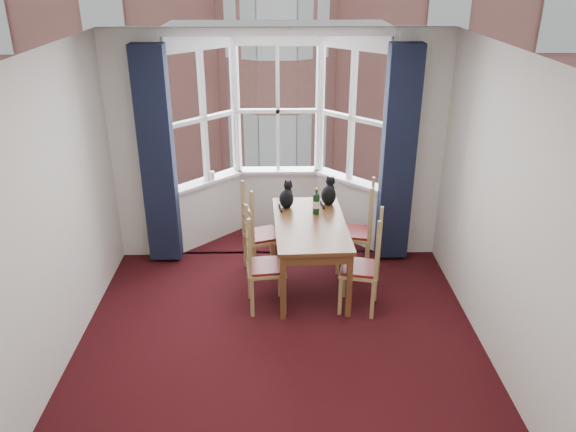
{
  "coord_description": "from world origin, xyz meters",
  "views": [
    {
      "loc": [
        -0.01,
        -4.24,
        3.45
      ],
      "look_at": [
        0.1,
        1.05,
        1.05
      ],
      "focal_mm": 35.0,
      "sensor_mm": 36.0,
      "label": 1
    }
  ],
  "objects_px": {
    "chair_right_near": "(368,270)",
    "chair_right_far": "(362,234)",
    "chair_left_near": "(258,268)",
    "cat_left": "(287,197)",
    "chair_left_far": "(256,237)",
    "candle_tall": "(212,176)",
    "cat_right": "(329,193)",
    "wine_bottle": "(316,203)",
    "dining_table": "(310,230)"
  },
  "relations": [
    {
      "from": "chair_right_near",
      "to": "wine_bottle",
      "type": "height_order",
      "value": "wine_bottle"
    },
    {
      "from": "chair_left_far",
      "to": "candle_tall",
      "type": "height_order",
      "value": "candle_tall"
    },
    {
      "from": "chair_right_far",
      "to": "chair_left_near",
      "type": "bearing_deg",
      "value": -146.9
    },
    {
      "from": "chair_right_near",
      "to": "cat_left",
      "type": "bearing_deg",
      "value": 130.84
    },
    {
      "from": "chair_right_far",
      "to": "cat_right",
      "type": "distance_m",
      "value": 0.63
    },
    {
      "from": "chair_left_near",
      "to": "candle_tall",
      "type": "bearing_deg",
      "value": 111.06
    },
    {
      "from": "chair_left_far",
      "to": "dining_table",
      "type": "bearing_deg",
      "value": -23.54
    },
    {
      "from": "chair_left_near",
      "to": "cat_left",
      "type": "xyz_separation_m",
      "value": [
        0.33,
        0.92,
        0.44
      ]
    },
    {
      "from": "chair_left_far",
      "to": "cat_right",
      "type": "xyz_separation_m",
      "value": [
        0.88,
        0.26,
        0.45
      ]
    },
    {
      "from": "chair_left_far",
      "to": "chair_right_near",
      "type": "height_order",
      "value": "same"
    },
    {
      "from": "candle_tall",
      "to": "chair_left_near",
      "type": "bearing_deg",
      "value": -68.94
    },
    {
      "from": "cat_right",
      "to": "chair_left_near",
      "type": "bearing_deg",
      "value": -129.69
    },
    {
      "from": "chair_left_far",
      "to": "cat_left",
      "type": "relative_size",
      "value": 2.78
    },
    {
      "from": "chair_left_near",
      "to": "cat_right",
      "type": "height_order",
      "value": "cat_right"
    },
    {
      "from": "chair_right_near",
      "to": "cat_left",
      "type": "relative_size",
      "value": 2.78
    },
    {
      "from": "chair_left_near",
      "to": "cat_left",
      "type": "height_order",
      "value": "cat_left"
    },
    {
      "from": "chair_left_near",
      "to": "cat_right",
      "type": "relative_size",
      "value": 2.64
    },
    {
      "from": "cat_left",
      "to": "chair_left_far",
      "type": "bearing_deg",
      "value": -154.74
    },
    {
      "from": "wine_bottle",
      "to": "candle_tall",
      "type": "xyz_separation_m",
      "value": [
        -1.29,
        0.91,
        0.0
      ]
    },
    {
      "from": "chair_left_far",
      "to": "cat_left",
      "type": "bearing_deg",
      "value": 25.26
    },
    {
      "from": "dining_table",
      "to": "chair_left_near",
      "type": "height_order",
      "value": "chair_left_near"
    },
    {
      "from": "chair_left_far",
      "to": "cat_left",
      "type": "height_order",
      "value": "cat_left"
    },
    {
      "from": "wine_bottle",
      "to": "chair_left_near",
      "type": "bearing_deg",
      "value": -133.01
    },
    {
      "from": "chair_left_far",
      "to": "chair_right_near",
      "type": "bearing_deg",
      "value": -33.46
    },
    {
      "from": "cat_right",
      "to": "candle_tall",
      "type": "distance_m",
      "value": 1.59
    },
    {
      "from": "cat_left",
      "to": "wine_bottle",
      "type": "height_order",
      "value": "cat_left"
    },
    {
      "from": "candle_tall",
      "to": "dining_table",
      "type": "bearing_deg",
      "value": -43.69
    },
    {
      "from": "cat_left",
      "to": "chair_right_near",
      "type": "bearing_deg",
      "value": -49.16
    },
    {
      "from": "chair_left_far",
      "to": "chair_right_far",
      "type": "height_order",
      "value": "same"
    },
    {
      "from": "chair_left_far",
      "to": "chair_right_far",
      "type": "xyz_separation_m",
      "value": [
        1.27,
        0.06,
        0.0
      ]
    },
    {
      "from": "dining_table",
      "to": "chair_right_near",
      "type": "height_order",
      "value": "chair_right_near"
    },
    {
      "from": "chair_left_near",
      "to": "cat_left",
      "type": "bearing_deg",
      "value": 70.37
    },
    {
      "from": "dining_table",
      "to": "cat_right",
      "type": "xyz_separation_m",
      "value": [
        0.25,
        0.53,
        0.23
      ]
    },
    {
      "from": "chair_left_far",
      "to": "cat_right",
      "type": "bearing_deg",
      "value": 16.62
    },
    {
      "from": "wine_bottle",
      "to": "chair_right_near",
      "type": "bearing_deg",
      "value": -56.65
    },
    {
      "from": "cat_left",
      "to": "candle_tall",
      "type": "bearing_deg",
      "value": 143.43
    },
    {
      "from": "cat_right",
      "to": "chair_left_far",
      "type": "bearing_deg",
      "value": -163.38
    },
    {
      "from": "cat_left",
      "to": "cat_right",
      "type": "distance_m",
      "value": 0.51
    },
    {
      "from": "chair_right_near",
      "to": "chair_right_far",
      "type": "height_order",
      "value": "same"
    },
    {
      "from": "dining_table",
      "to": "cat_left",
      "type": "height_order",
      "value": "cat_left"
    },
    {
      "from": "dining_table",
      "to": "cat_left",
      "type": "distance_m",
      "value": 0.56
    },
    {
      "from": "cat_right",
      "to": "candle_tall",
      "type": "bearing_deg",
      "value": 156.98
    },
    {
      "from": "chair_right_far",
      "to": "cat_right",
      "type": "bearing_deg",
      "value": 152.94
    },
    {
      "from": "chair_right_near",
      "to": "chair_right_far",
      "type": "distance_m",
      "value": 0.87
    },
    {
      "from": "wine_bottle",
      "to": "candle_tall",
      "type": "distance_m",
      "value": 1.58
    },
    {
      "from": "chair_left_near",
      "to": "cat_right",
      "type": "xyz_separation_m",
      "value": [
        0.83,
        1.0,
        0.45
      ]
    },
    {
      "from": "cat_right",
      "to": "cat_left",
      "type": "bearing_deg",
      "value": -170.26
    },
    {
      "from": "wine_bottle",
      "to": "dining_table",
      "type": "bearing_deg",
      "value": -108.41
    },
    {
      "from": "chair_left_far",
      "to": "candle_tall",
      "type": "bearing_deg",
      "value": 123.43
    },
    {
      "from": "chair_left_near",
      "to": "chair_left_far",
      "type": "distance_m",
      "value": 0.74
    }
  ]
}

